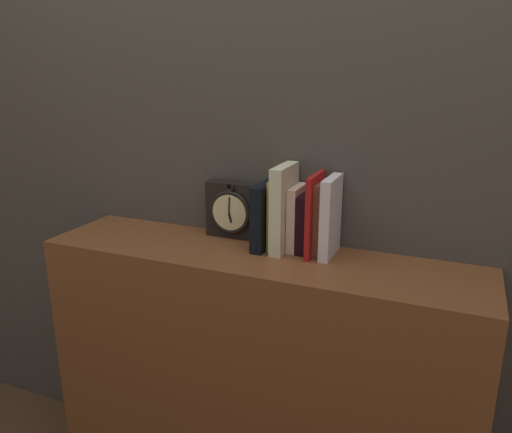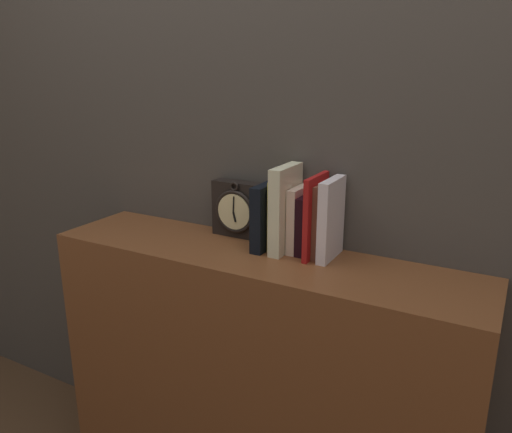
{
  "view_description": "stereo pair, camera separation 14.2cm",
  "coord_description": "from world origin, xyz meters",
  "px_view_note": "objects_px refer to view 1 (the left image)",
  "views": [
    {
      "loc": [
        0.53,
        -1.26,
        1.44
      ],
      "look_at": [
        0.0,
        0.0,
        1.03
      ],
      "focal_mm": 35.0,
      "sensor_mm": 36.0,
      "label": 1
    },
    {
      "loc": [
        0.66,
        -1.2,
        1.44
      ],
      "look_at": [
        0.0,
        0.0,
        1.03
      ],
      "focal_mm": 35.0,
      "sensor_mm": 36.0,
      "label": 2
    }
  ],
  "objects_px": {
    "book_slot6_brown": "(322,218)",
    "clock": "(234,210)",
    "book_slot7_white": "(331,217)",
    "book_slot4_black": "(307,223)",
    "book_slot5_red": "(315,215)",
    "book_slot1_yellow": "(277,213)",
    "book_slot0_black": "(266,216)",
    "book_slot3_cream": "(297,218)",
    "book_slot2_cream": "(284,208)"
  },
  "relations": [
    {
      "from": "book_slot1_yellow",
      "to": "book_slot4_black",
      "type": "xyz_separation_m",
      "value": [
        0.09,
        0.0,
        -0.02
      ]
    },
    {
      "from": "clock",
      "to": "book_slot3_cream",
      "type": "bearing_deg",
      "value": -7.05
    },
    {
      "from": "clock",
      "to": "book_slot6_brown",
      "type": "height_order",
      "value": "book_slot6_brown"
    },
    {
      "from": "book_slot2_cream",
      "to": "book_slot3_cream",
      "type": "xyz_separation_m",
      "value": [
        0.03,
        0.02,
        -0.03
      ]
    },
    {
      "from": "book_slot0_black",
      "to": "book_slot1_yellow",
      "type": "bearing_deg",
      "value": 33.0
    },
    {
      "from": "book_slot2_cream",
      "to": "book_slot5_red",
      "type": "bearing_deg",
      "value": 1.3
    },
    {
      "from": "book_slot4_black",
      "to": "book_slot5_red",
      "type": "relative_size",
      "value": 0.73
    },
    {
      "from": "book_slot2_cream",
      "to": "book_slot4_black",
      "type": "distance_m",
      "value": 0.08
    },
    {
      "from": "clock",
      "to": "book_slot5_red",
      "type": "xyz_separation_m",
      "value": [
        0.28,
        -0.04,
        0.03
      ]
    },
    {
      "from": "book_slot0_black",
      "to": "book_slot6_brown",
      "type": "height_order",
      "value": "book_slot6_brown"
    },
    {
      "from": "book_slot0_black",
      "to": "book_slot3_cream",
      "type": "distance_m",
      "value": 0.09
    },
    {
      "from": "book_slot1_yellow",
      "to": "book_slot7_white",
      "type": "distance_m",
      "value": 0.17
    },
    {
      "from": "book_slot3_cream",
      "to": "book_slot7_white",
      "type": "height_order",
      "value": "book_slot7_white"
    },
    {
      "from": "book_slot6_brown",
      "to": "book_slot7_white",
      "type": "distance_m",
      "value": 0.03
    },
    {
      "from": "book_slot1_yellow",
      "to": "book_slot7_white",
      "type": "height_order",
      "value": "book_slot7_white"
    },
    {
      "from": "book_slot2_cream",
      "to": "book_slot4_black",
      "type": "bearing_deg",
      "value": 15.49
    },
    {
      "from": "book_slot7_white",
      "to": "book_slot0_black",
      "type": "bearing_deg",
      "value": -178.02
    },
    {
      "from": "book_slot3_cream",
      "to": "book_slot5_red",
      "type": "relative_size",
      "value": 0.81
    },
    {
      "from": "book_slot2_cream",
      "to": "book_slot3_cream",
      "type": "distance_m",
      "value": 0.05
    },
    {
      "from": "book_slot5_red",
      "to": "book_slot6_brown",
      "type": "relative_size",
      "value": 1.12
    },
    {
      "from": "clock",
      "to": "book_slot2_cream",
      "type": "relative_size",
      "value": 0.73
    },
    {
      "from": "book_slot6_brown",
      "to": "book_slot7_white",
      "type": "height_order",
      "value": "book_slot7_white"
    },
    {
      "from": "book_slot2_cream",
      "to": "book_slot7_white",
      "type": "xyz_separation_m",
      "value": [
        0.14,
        0.01,
        -0.01
      ]
    },
    {
      "from": "book_slot3_cream",
      "to": "book_slot4_black",
      "type": "xyz_separation_m",
      "value": [
        0.03,
        -0.0,
        -0.01
      ]
    },
    {
      "from": "book_slot3_cream",
      "to": "book_slot7_white",
      "type": "xyz_separation_m",
      "value": [
        0.11,
        -0.01,
        0.02
      ]
    },
    {
      "from": "book_slot3_cream",
      "to": "book_slot4_black",
      "type": "height_order",
      "value": "book_slot3_cream"
    },
    {
      "from": "book_slot6_brown",
      "to": "clock",
      "type": "bearing_deg",
      "value": 174.21
    },
    {
      "from": "book_slot1_yellow",
      "to": "book_slot4_black",
      "type": "relative_size",
      "value": 1.22
    },
    {
      "from": "clock",
      "to": "book_slot3_cream",
      "type": "xyz_separation_m",
      "value": [
        0.22,
        -0.03,
        0.01
      ]
    },
    {
      "from": "book_slot4_black",
      "to": "book_slot7_white",
      "type": "height_order",
      "value": "book_slot7_white"
    },
    {
      "from": "book_slot3_cream",
      "to": "book_slot0_black",
      "type": "bearing_deg",
      "value": -167.62
    },
    {
      "from": "book_slot0_black",
      "to": "book_slot7_white",
      "type": "distance_m",
      "value": 0.2
    },
    {
      "from": "clock",
      "to": "book_slot2_cream",
      "type": "height_order",
      "value": "book_slot2_cream"
    },
    {
      "from": "book_slot4_black",
      "to": "book_slot6_brown",
      "type": "distance_m",
      "value": 0.05
    },
    {
      "from": "book_slot1_yellow",
      "to": "book_slot5_red",
      "type": "distance_m",
      "value": 0.12
    },
    {
      "from": "book_slot3_cream",
      "to": "book_slot4_black",
      "type": "bearing_deg",
      "value": -1.06
    },
    {
      "from": "clock",
      "to": "book_slot1_yellow",
      "type": "xyz_separation_m",
      "value": [
        0.16,
        -0.03,
        0.02
      ]
    },
    {
      "from": "book_slot4_black",
      "to": "book_slot5_red",
      "type": "height_order",
      "value": "book_slot5_red"
    },
    {
      "from": "book_slot0_black",
      "to": "book_slot5_red",
      "type": "height_order",
      "value": "book_slot5_red"
    },
    {
      "from": "book_slot0_black",
      "to": "book_slot6_brown",
      "type": "xyz_separation_m",
      "value": [
        0.17,
        0.02,
        0.01
      ]
    },
    {
      "from": "book_slot0_black",
      "to": "book_slot6_brown",
      "type": "distance_m",
      "value": 0.17
    },
    {
      "from": "book_slot1_yellow",
      "to": "book_slot4_black",
      "type": "height_order",
      "value": "book_slot1_yellow"
    },
    {
      "from": "book_slot2_cream",
      "to": "clock",
      "type": "bearing_deg",
      "value": 166.08
    },
    {
      "from": "book_slot5_red",
      "to": "book_slot6_brown",
      "type": "height_order",
      "value": "book_slot5_red"
    },
    {
      "from": "book_slot1_yellow",
      "to": "book_slot6_brown",
      "type": "distance_m",
      "value": 0.14
    },
    {
      "from": "book_slot6_brown",
      "to": "book_slot0_black",
      "type": "bearing_deg",
      "value": -174.33
    },
    {
      "from": "book_slot5_red",
      "to": "book_slot7_white",
      "type": "distance_m",
      "value": 0.05
    },
    {
      "from": "book_slot2_cream",
      "to": "book_slot0_black",
      "type": "bearing_deg",
      "value": -179.3
    },
    {
      "from": "book_slot0_black",
      "to": "book_slot2_cream",
      "type": "height_order",
      "value": "book_slot2_cream"
    },
    {
      "from": "book_slot5_red",
      "to": "book_slot2_cream",
      "type": "bearing_deg",
      "value": -178.7
    }
  ]
}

